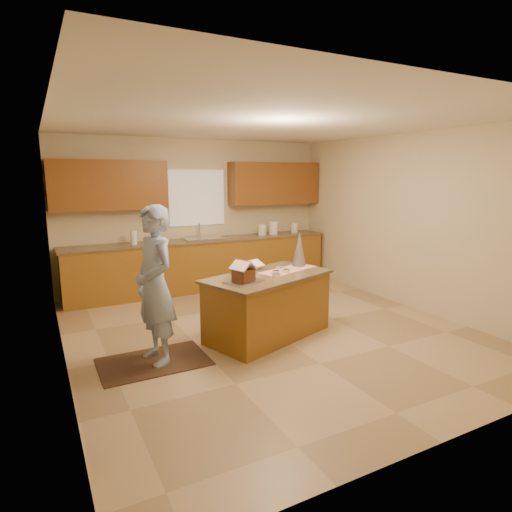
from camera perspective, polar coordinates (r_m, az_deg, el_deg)
name	(u,v)px	position (r m, az deg, el deg)	size (l,w,h in m)	color
floor	(269,331)	(5.81, 1.82, -9.98)	(5.50, 5.50, 0.00)	tan
ceiling	(271,122)	(5.47, 1.99, 17.50)	(5.50, 5.50, 0.00)	silver
wall_back	(197,214)	(7.97, -7.94, 5.57)	(5.50, 5.50, 0.00)	beige
wall_front	(458,275)	(3.41, 25.38, -2.28)	(5.50, 5.50, 0.00)	beige
wall_left	(56,246)	(4.78, -25.16, 1.23)	(5.50, 5.50, 0.00)	beige
wall_right	(410,222)	(7.05, 19.93, 4.36)	(5.50, 5.50, 0.00)	beige
stone_accent	(65,271)	(4.01, -24.19, -1.80)	(2.50, 2.50, 0.00)	gray
window_curtain	(197,198)	(7.92, -7.92, 7.72)	(1.05, 0.03, 1.00)	white
back_counter_base	(204,265)	(7.83, -7.02, -1.24)	(4.80, 0.60, 0.88)	brown
back_counter_top	(203,240)	(7.75, -7.10, 2.09)	(4.85, 0.63, 0.04)	brown
upper_cabinet_left	(109,185)	(7.38, -19.09, 8.96)	(1.85, 0.35, 0.80)	brown
upper_cabinet_right	(274,183)	(8.44, 2.48, 9.69)	(1.85, 0.35, 0.80)	brown
sink	(203,241)	(7.75, -7.10, 2.02)	(0.70, 0.45, 0.12)	silver
faucet	(199,230)	(7.89, -7.59, 3.41)	(0.03, 0.03, 0.28)	silver
island_base	(268,307)	(5.52, 1.62, -6.83)	(1.59, 0.80, 0.78)	brown
island_top	(268,276)	(5.41, 1.64, -2.72)	(1.66, 0.87, 0.04)	brown
table_runner	(288,270)	(5.70, 4.32, -1.84)	(0.88, 0.32, 0.01)	#B61F0D
baking_tray	(244,281)	(5.03, -1.68, -3.42)	(0.41, 0.30, 0.02)	silver
cookbook	(256,263)	(5.70, 0.02, -1.00)	(0.19, 0.02, 0.16)	white
tinsel_tree	(299,249)	(5.91, 5.81, 0.96)	(0.19, 0.19, 0.49)	silver
rug	(154,362)	(5.03, -13.51, -13.60)	(1.18, 0.77, 0.01)	black
boy	(155,285)	(4.76, -13.39, -3.83)	(0.64, 0.42, 1.74)	#95ADD3
canister_a	(262,230)	(8.23, 0.82, 3.56)	(0.15, 0.15, 0.21)	white
canister_b	(273,228)	(8.35, 2.34, 3.79)	(0.17, 0.17, 0.25)	white
canister_c	(295,228)	(8.61, 5.18, 3.77)	(0.13, 0.13, 0.19)	white
paper_towel	(134,237)	(7.39, -16.06, 2.40)	(0.11, 0.11, 0.23)	white
gingerbread_house	(243,273)	(5.00, -1.69, -2.27)	(0.31, 0.31, 0.25)	brown
candy_bowls	(268,272)	(5.46, 1.67, -2.13)	(0.66, 0.46, 0.05)	#863090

